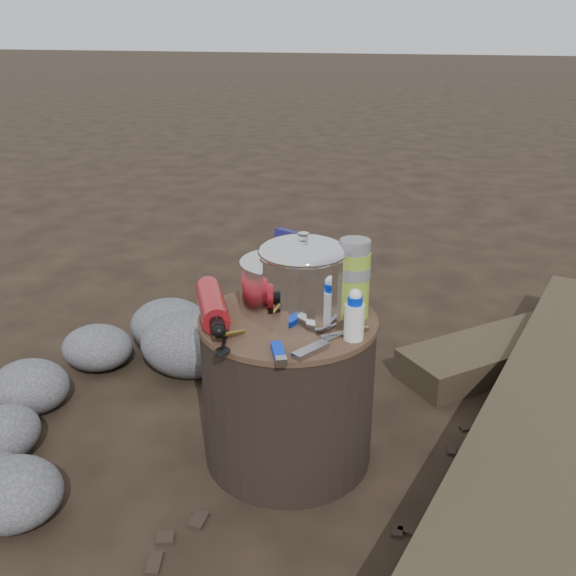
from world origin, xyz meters
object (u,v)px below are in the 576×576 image
(thermos, at_px, (354,279))
(travel_mug, at_px, (351,282))
(stump, at_px, (288,389))
(camping_pot, at_px, (303,280))
(log_main, at_px, (552,412))
(fuel_bottle, at_px, (212,305))

(thermos, distance_m, travel_mug, 0.09)
(stump, xyz_separation_m, camping_pot, (0.03, 0.01, 0.30))
(log_main, xyz_separation_m, thermos, (-0.52, -0.25, 0.42))
(log_main, distance_m, fuel_bottle, 0.99)
(camping_pot, xyz_separation_m, travel_mug, (0.09, 0.13, -0.05))
(travel_mug, bearing_deg, stump, -131.34)
(camping_pot, bearing_deg, stump, -169.07)
(thermos, xyz_separation_m, travel_mug, (-0.02, 0.07, -0.04))
(stump, relative_size, camping_pot, 2.10)
(stump, height_order, thermos, thermos)
(camping_pot, height_order, thermos, camping_pot)
(travel_mug, bearing_deg, log_main, 18.33)
(camping_pot, bearing_deg, travel_mug, 56.55)
(camping_pot, xyz_separation_m, thermos, (0.11, 0.06, -0.01))
(log_main, bearing_deg, thermos, -142.58)
(stump, relative_size, fuel_bottle, 1.59)
(stump, distance_m, fuel_bottle, 0.30)
(stump, bearing_deg, fuel_bottle, -163.30)
(thermos, bearing_deg, travel_mug, 107.23)
(stump, xyz_separation_m, thermos, (0.14, 0.07, 0.30))
(travel_mug, bearing_deg, fuel_bottle, -147.32)
(stump, relative_size, thermos, 2.25)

